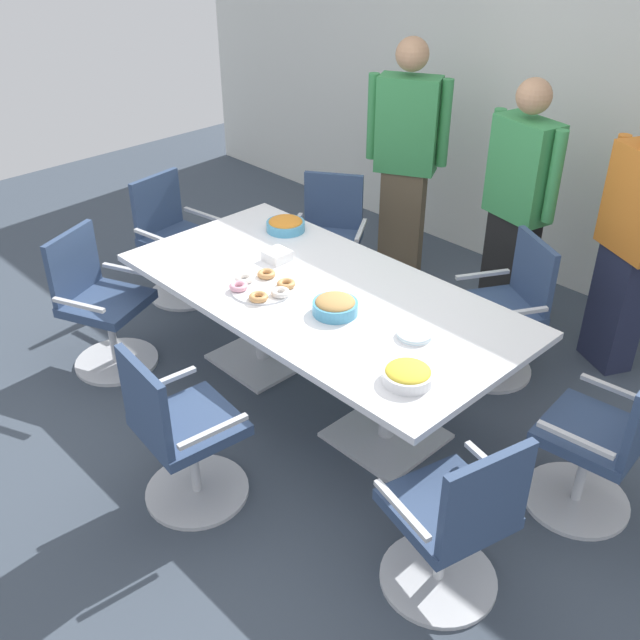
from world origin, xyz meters
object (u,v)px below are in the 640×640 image
Objects in this scene: office_chair_5 at (454,525)px; office_chair_4 at (181,437)px; conference_table at (320,309)px; snack_bowl_chips_yellow at (408,374)px; plate_stack at (414,334)px; office_chair_3 at (101,309)px; person_standing_2 at (633,240)px; person_standing_1 at (518,205)px; donut_platter at (262,287)px; person_standing_0 at (406,159)px; office_chair_2 at (176,245)px; office_chair_0 at (504,316)px; snack_bowl_cookies at (335,305)px; office_chair_1 at (329,246)px; office_chair_6 at (600,446)px; snack_bowl_chips_orange at (286,224)px; napkin_pile at (277,256)px.

office_chair_4 is at bearing 125.91° from office_chair_5.
conference_table is 0.98m from snack_bowl_chips_yellow.
office_chair_5 is at bearing -38.63° from plate_stack.
person_standing_2 reaches higher than office_chair_3.
person_standing_1 is 1.86m from donut_platter.
office_chair_5 is 0.50× the size of person_standing_0.
snack_bowl_chips_yellow is (2.15, 0.44, 0.38)m from office_chair_3.
office_chair_2 is 0.50× the size of person_standing_0.
person_standing_1 is at bearing 80.09° from conference_table.
person_standing_0 is at bearing 6.66° from office_chair_0.
conference_table is 0.32m from snack_bowl_cookies.
snack_bowl_cookies is at bearing 92.40° from person_standing_2.
person_standing_0 is 2.12m from plate_stack.
person_standing_2 reaches higher than snack_bowl_cookies.
snack_bowl_cookies is (1.12, -1.06, 0.39)m from office_chair_1.
office_chair_6 reaches higher than snack_bowl_cookies.
office_chair_0 is 0.53× the size of person_standing_2.
plate_stack is at bearing 103.60° from office_chair_6.
snack_bowl_chips_orange is at bearing 79.79° from office_chair_5.
office_chair_2 is (-1.69, 0.13, -0.22)m from conference_table.
office_chair_4 is 0.50× the size of person_standing_0.
person_standing_2 is at bearing 34.58° from snack_bowl_chips_orange.
office_chair_4 is at bearing 52.25° from office_chair_3.
office_chair_1 is at bearing 119.01° from donut_platter.
office_chair_6 is (1.47, 1.43, 0.00)m from office_chair_4.
snack_bowl_chips_yellow is at bearing 71.51° from office_chair_2.
office_chair_0 is 1.55m from donut_platter.
snack_bowl_chips_yellow is (0.91, -0.31, 0.17)m from conference_table.
person_standing_0 is at bearing 11.41° from person_standing_1.
office_chair_3 is 3.06m from office_chair_6.
napkin_pile is at bearing 72.49° from person_standing_0.
snack_bowl_chips_yellow is 0.65× the size of donut_platter.
office_chair_6 is at bearing 16.99° from donut_platter.
person_standing_0 is at bearing 114.58° from conference_table.
plate_stack reaches higher than conference_table.
office_chair_1 is at bearing 145.14° from snack_bowl_chips_yellow.
person_standing_1 reaches higher than office_chair_5.
donut_platter is (-0.23, -0.23, 0.14)m from conference_table.
person_standing_2 is (-0.40, 2.21, 0.48)m from office_chair_5.
office_chair_3 is 1.00× the size of office_chair_5.
person_standing_0 reaches higher than snack_bowl_cookies.
office_chair_5 is 0.53× the size of person_standing_1.
office_chair_4 reaches higher than donut_platter.
person_standing_0 reaches higher than napkin_pile.
office_chair_2 is 3.72× the size of snack_bowl_chips_yellow.
office_chair_0 is at bearing 42.39° from napkin_pile.
office_chair_0 reaches higher than napkin_pile.
office_chair_2 is 3.32m from office_chair_6.
office_chair_5 is 1.02m from plate_stack.
office_chair_3 is 3.72× the size of snack_bowl_chips_yellow.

